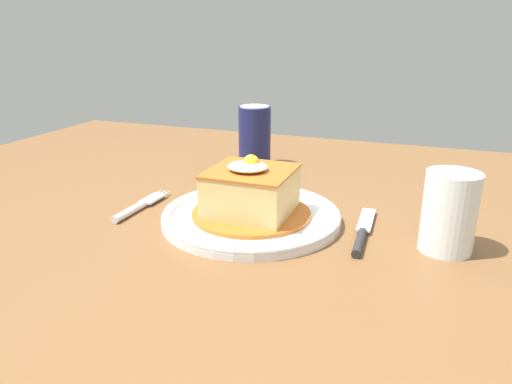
# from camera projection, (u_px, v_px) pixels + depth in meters

# --- Properties ---
(dining_table) EXTENTS (1.39, 0.99, 0.75)m
(dining_table) POSITION_uv_depth(u_px,v_px,m) (241.00, 248.00, 0.85)
(dining_table) COLOR brown
(dining_table) RESTS_ON ground_plane
(main_plate) EXTENTS (0.26, 0.26, 0.02)m
(main_plate) POSITION_uv_depth(u_px,v_px,m) (251.00, 216.00, 0.71)
(main_plate) COLOR white
(main_plate) RESTS_ON dining_table
(sandwich_meal) EXTENTS (0.18, 0.18, 0.09)m
(sandwich_meal) POSITION_uv_depth(u_px,v_px,m) (251.00, 194.00, 0.70)
(sandwich_meal) COLOR #B75B1E
(sandwich_meal) RESTS_ON main_plate
(fork) EXTENTS (0.02, 0.14, 0.01)m
(fork) POSITION_uv_depth(u_px,v_px,m) (137.00, 207.00, 0.75)
(fork) COLOR silver
(fork) RESTS_ON dining_table
(knife) EXTENTS (0.02, 0.17, 0.01)m
(knife) POSITION_uv_depth(u_px,v_px,m) (362.00, 235.00, 0.65)
(knife) COLOR #262628
(knife) RESTS_ON dining_table
(soda_can) EXTENTS (0.07, 0.07, 0.12)m
(soda_can) POSITION_uv_depth(u_px,v_px,m) (255.00, 136.00, 0.98)
(soda_can) COLOR #191E51
(soda_can) RESTS_ON dining_table
(drinking_glass) EXTENTS (0.07, 0.07, 0.10)m
(drinking_glass) POSITION_uv_depth(u_px,v_px,m) (449.00, 217.00, 0.61)
(drinking_glass) COLOR silver
(drinking_glass) RESTS_ON dining_table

